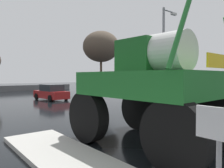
# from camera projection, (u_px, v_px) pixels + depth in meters

# --- Properties ---
(ground_plane) EXTENTS (120.00, 120.00, 0.00)m
(ground_plane) POSITION_uv_depth(u_px,v_px,m) (37.00, 106.00, 16.78)
(ground_plane) COLOR black
(lane_arrow_sign) EXTENTS (0.07, 0.60, 1.74)m
(lane_arrow_sign) POSITION_uv_depth(u_px,v_px,m) (218.00, 148.00, 2.88)
(lane_arrow_sign) COLOR #99999E
(lane_arrow_sign) RESTS_ON median_island
(oversize_sprayer) EXTENTS (3.86, 5.41, 4.10)m
(oversize_sprayer) POSITION_uv_depth(u_px,v_px,m) (153.00, 88.00, 7.25)
(oversize_sprayer) COLOR black
(oversize_sprayer) RESTS_ON ground
(sedan_ahead) EXTENTS (2.20, 4.25, 1.52)m
(sedan_ahead) POSITION_uv_depth(u_px,v_px,m) (51.00, 93.00, 21.47)
(sedan_ahead) COLOR maroon
(sedan_ahead) RESTS_ON ground
(traffic_signal_near_right) EXTENTS (0.24, 0.54, 3.53)m
(traffic_signal_near_right) POSITION_uv_depth(u_px,v_px,m) (139.00, 72.00, 13.46)
(traffic_signal_near_right) COLOR gray
(traffic_signal_near_right) RESTS_ON ground
(streetlight_near_right) EXTENTS (1.55, 0.24, 7.29)m
(streetlight_near_right) POSITION_uv_depth(u_px,v_px,m) (164.00, 53.00, 16.04)
(streetlight_near_right) COLOR gray
(streetlight_near_right) RESTS_ON ground
(bare_tree_right) EXTENTS (4.39, 4.39, 7.78)m
(bare_tree_right) POSITION_uv_depth(u_px,v_px,m) (101.00, 47.00, 26.55)
(bare_tree_right) COLOR #473828
(bare_tree_right) RESTS_ON ground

